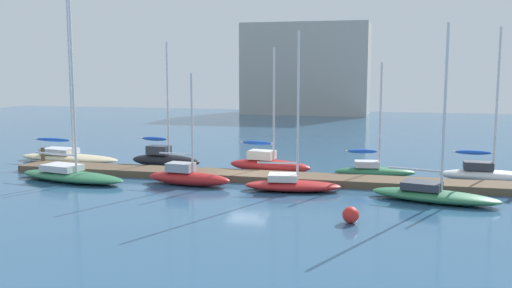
{
  "coord_description": "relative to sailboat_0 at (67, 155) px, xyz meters",
  "views": [
    {
      "loc": [
        8.86,
        -33.6,
        6.89
      ],
      "look_at": [
        0.0,
        2.0,
        2.0
      ],
      "focal_mm": 39.49,
      "sensor_mm": 36.0,
      "label": 1
    }
  ],
  "objects": [
    {
      "name": "sailboat_4",
      "position": [
        15.52,
        -0.48,
        0.09
      ],
      "size": [
        5.91,
        2.55,
        8.32
      ],
      "rotation": [
        0.0,
        0.0,
        -0.14
      ],
      "color": "#B21E1E",
      "rests_on": "ground_plane"
    },
    {
      "name": "harbor_building_distant",
      "position": [
        10.09,
        50.51,
        6.38
      ],
      "size": [
        19.05,
        10.05,
        13.79
      ],
      "primitive_type": "cube",
      "color": "#ADA89E",
      "rests_on": "ground_plane"
    },
    {
      "name": "sailboat_6",
      "position": [
        22.44,
        -0.44,
        -0.01
      ],
      "size": [
        5.25,
        2.01,
        7.33
      ],
      "rotation": [
        0.0,
        0.0,
        0.13
      ],
      "color": "#2D7047",
      "rests_on": "ground_plane"
    },
    {
      "name": "sailboat_1",
      "position": [
        4.31,
        -6.44,
        -0.03
      ],
      "size": [
        8.01,
        3.63,
        11.87
      ],
      "rotation": [
        0.0,
        0.0,
        -0.19
      ],
      "color": "#2D7047",
      "rests_on": "ground_plane"
    },
    {
      "name": "dock_piling_near_end",
      "position": [
        -0.52,
        -2.24,
        0.17
      ],
      "size": [
        0.28,
        0.28,
        1.37
      ],
      "primitive_type": "cylinder",
      "color": "brown",
      "rests_on": "ground_plane"
    },
    {
      "name": "sailboat_3",
      "position": [
        11.77,
        -5.78,
        0.01
      ],
      "size": [
        5.41,
        2.02,
        6.65
      ],
      "rotation": [
        0.0,
        0.0,
        -0.1
      ],
      "color": "#B21E1E",
      "rests_on": "ground_plane"
    },
    {
      "name": "sailboat_2",
      "position": [
        7.94,
        -0.33,
        0.14
      ],
      "size": [
        5.32,
        1.84,
        8.76
      ],
      "rotation": [
        0.0,
        0.0,
        -0.08
      ],
      "color": "black",
      "rests_on": "ground_plane"
    },
    {
      "name": "sailboat_7",
      "position": [
        25.75,
        -6.72,
        -0.06
      ],
      "size": [
        6.87,
        3.49,
        9.2
      ],
      "rotation": [
        0.0,
        0.0,
        -0.23
      ],
      "color": "#2D7047",
      "rests_on": "ground_plane"
    },
    {
      "name": "mooring_buoy_red",
      "position": [
        21.9,
        -11.93,
        -0.14
      ],
      "size": [
        0.75,
        0.75,
        0.75
      ],
      "primitive_type": "sphere",
      "color": "red",
      "rests_on": "ground_plane"
    },
    {
      "name": "dock_pier",
      "position": [
        14.85,
        -3.29,
        -0.3
      ],
      "size": [
        31.55,
        2.4,
        0.43
      ],
      "primitive_type": "cube",
      "color": "brown",
      "rests_on": "ground_plane"
    },
    {
      "name": "sailboat_8",
      "position": [
        29.26,
        -0.36,
        0.06
      ],
      "size": [
        5.84,
        1.75,
        9.39
      ],
      "rotation": [
        0.0,
        0.0,
        -0.04
      ],
      "color": "white",
      "rests_on": "ground_plane"
    },
    {
      "name": "sailboat_5",
      "position": [
        18.08,
        -5.91,
        -0.06
      ],
      "size": [
        5.68,
        2.56,
        9.01
      ],
      "rotation": [
        0.0,
        0.0,
        0.14
      ],
      "color": "#B21E1E",
      "rests_on": "ground_plane"
    },
    {
      "name": "sailboat_0",
      "position": [
        0.0,
        0.0,
        0.0
      ],
      "size": [
        8.42,
        2.97,
        12.79
      ],
      "rotation": [
        0.0,
        0.0,
        -0.07
      ],
      "color": "beige",
      "rests_on": "ground_plane"
    },
    {
      "name": "ground_plane",
      "position": [
        14.85,
        -3.29,
        -0.52
      ],
      "size": [
        120.0,
        120.0,
        0.0
      ],
      "primitive_type": "plane",
      "color": "#2D567A"
    }
  ]
}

